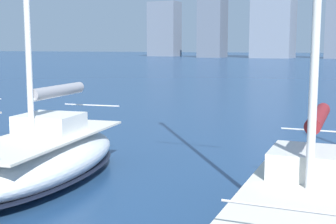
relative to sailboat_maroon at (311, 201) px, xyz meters
The scene contains 2 objects.
sailboat_maroon is the anchor object (origin of this frame).
sailboat_grey 7.25m from the sailboat_maroon, ahead, with size 3.79×7.19×12.58m.
Camera 1 is at (-4.64, 3.21, 3.75)m, focal length 50.00 mm.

